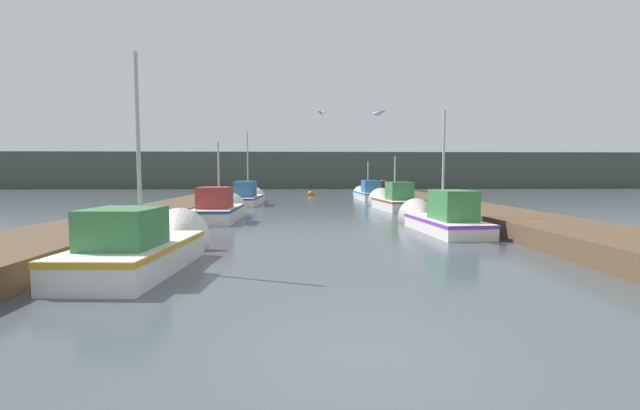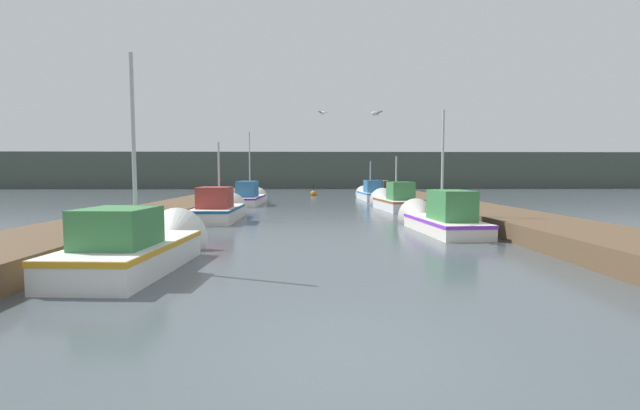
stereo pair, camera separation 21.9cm
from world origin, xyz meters
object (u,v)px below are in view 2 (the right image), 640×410
at_px(mooring_piling_0, 385,190).
at_px(seagull_1, 375,114).
at_px(fishing_boat_3, 394,201).
at_px(channel_buoy, 314,194).
at_px(fishing_boat_2, 220,209).
at_px(fishing_boat_4, 250,196).
at_px(fishing_boat_1, 438,218).
at_px(fishing_boat_5, 370,193).
at_px(fishing_boat_0, 141,246).
at_px(seagull_lead, 323,113).
at_px(mooring_piling_1, 249,192).

relative_size(mooring_piling_0, seagull_1, 2.68).
distance_m(fishing_boat_3, channel_buoy, 14.60).
bearing_deg(mooring_piling_0, fishing_boat_3, -96.87).
xyz_separation_m(fishing_boat_3, mooring_piling_0, (0.99, 8.19, 0.28)).
relative_size(fishing_boat_2, channel_buoy, 4.47).
height_order(fishing_boat_3, mooring_piling_0, fishing_boat_3).
relative_size(fishing_boat_3, fishing_boat_4, 0.85).
bearing_deg(fishing_boat_1, fishing_boat_5, 85.25).
bearing_deg(fishing_boat_0, fishing_boat_2, 94.84).
xyz_separation_m(fishing_boat_2, seagull_1, (5.66, -5.18, 3.24)).
height_order(fishing_boat_0, seagull_lead, seagull_lead).
xyz_separation_m(fishing_boat_0, fishing_boat_4, (-0.23, 18.10, 0.03)).
xyz_separation_m(fishing_boat_4, seagull_lead, (4.30, -8.28, 4.07)).
bearing_deg(channel_buoy, fishing_boat_5, -54.09).
bearing_deg(fishing_boat_4, fishing_boat_0, -88.28).
height_order(fishing_boat_2, mooring_piling_1, fishing_boat_2).
distance_m(fishing_boat_5, seagull_lead, 13.74).
bearing_deg(mooring_piling_0, fishing_boat_5, 173.00).
bearing_deg(mooring_piling_0, mooring_piling_1, 169.20).
distance_m(fishing_boat_1, fishing_boat_2, 8.84).
bearing_deg(seagull_1, seagull_lead, 159.61).
bearing_deg(mooring_piling_0, fishing_boat_2, -125.03).
distance_m(seagull_lead, seagull_1, 6.20).
distance_m(fishing_boat_0, fishing_boat_2, 9.01).
relative_size(fishing_boat_0, seagull_lead, 9.76).
bearing_deg(fishing_boat_1, fishing_boat_3, 84.20).
relative_size(fishing_boat_2, seagull_1, 8.98).
distance_m(fishing_boat_0, fishing_boat_3, 16.17).
bearing_deg(channel_buoy, fishing_boat_2, -102.09).
bearing_deg(seagull_1, fishing_boat_1, 89.66).
bearing_deg(fishing_boat_3, fishing_boat_1, -96.72).
bearing_deg(mooring_piling_1, fishing_boat_3, -47.66).
xyz_separation_m(seagull_lead, seagull_1, (1.37, -5.99, -0.84)).
bearing_deg(fishing_boat_2, mooring_piling_0, 55.15).
bearing_deg(fishing_boat_4, mooring_piling_0, 24.94).
height_order(fishing_boat_0, mooring_piling_0, fishing_boat_0).
bearing_deg(fishing_boat_2, fishing_boat_4, 90.23).
relative_size(fishing_boat_4, seagull_1, 11.61).
relative_size(fishing_boat_3, mooring_piling_0, 3.70).
bearing_deg(mooring_piling_0, fishing_boat_0, -112.13).
xyz_separation_m(channel_buoy, seagull_lead, (0.23, -18.18, 4.37)).
relative_size(fishing_boat_2, fishing_boat_4, 0.77).
height_order(fishing_boat_4, mooring_piling_0, fishing_boat_4).
distance_m(fishing_boat_1, fishing_boat_3, 8.64).
xyz_separation_m(fishing_boat_2, fishing_boat_5, (8.16, 13.35, 0.01)).
relative_size(fishing_boat_5, seagull_1, 9.86).
xyz_separation_m(fishing_boat_1, mooring_piling_1, (-9.04, 18.78, 0.08)).
xyz_separation_m(fishing_boat_3, fishing_boat_4, (-8.28, 4.07, 0.03)).
bearing_deg(mooring_piling_1, fishing_boat_5, -11.26).
height_order(mooring_piling_0, channel_buoy, mooring_piling_0).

